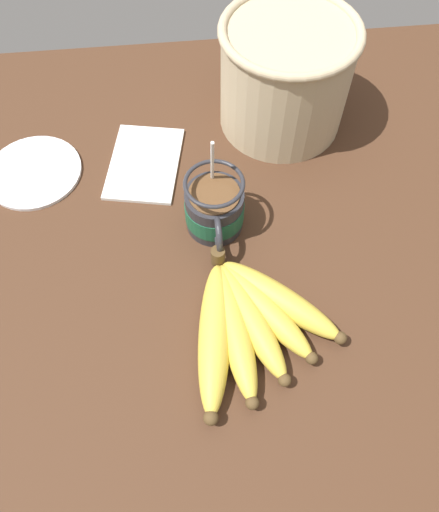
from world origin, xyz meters
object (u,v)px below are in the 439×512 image
Objects in this scene: small_plate at (34,172)px; coffee_mug at (215,209)px; woven_basket at (285,75)px; banana_bunch at (247,320)px.

coffee_mug is at bearing 65.16° from small_plate.
woven_basket is at bearing 147.27° from coffee_mug.
coffee_mug is 25.59cm from woven_basket.
coffee_mug is 0.68× the size of banana_bunch.
woven_basket is (-21.04, 13.52, 5.40)cm from coffee_mug.
woven_basket is 1.41× the size of small_plate.
banana_bunch reaches higher than small_plate.
coffee_mug is 1.05× the size of small_plate.
small_plate is at bearing -134.31° from banana_bunch.
small_plate is (-30.21, -30.94, -1.67)cm from banana_bunch.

